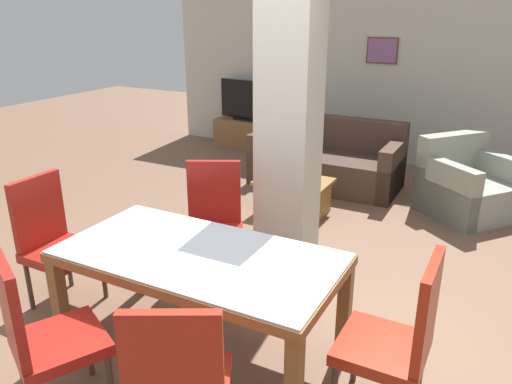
% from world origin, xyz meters
% --- Properties ---
extents(ground_plane, '(18.00, 18.00, 0.00)m').
position_xyz_m(ground_plane, '(0.00, 0.00, 0.00)').
color(ground_plane, brown).
extents(back_wall, '(7.20, 0.09, 2.70)m').
position_xyz_m(back_wall, '(-0.00, 5.00, 1.35)').
color(back_wall, beige).
rests_on(back_wall, ground_plane).
extents(divider_pillar, '(0.46, 0.40, 2.70)m').
position_xyz_m(divider_pillar, '(-0.03, 1.40, 1.35)').
color(divider_pillar, beige).
rests_on(divider_pillar, ground_plane).
extents(dining_table, '(1.77, 0.91, 0.73)m').
position_xyz_m(dining_table, '(0.00, 0.00, 0.59)').
color(dining_table, brown).
rests_on(dining_table, ground_plane).
extents(dining_chair_near_left, '(0.62, 0.62, 1.00)m').
position_xyz_m(dining_chair_near_left, '(-0.44, -0.85, 0.54)').
color(dining_chair_near_left, maroon).
rests_on(dining_chair_near_left, ground_plane).
extents(dining_chair_far_left, '(0.62, 0.62, 1.00)m').
position_xyz_m(dining_chair_far_left, '(-0.44, 0.85, 0.54)').
color(dining_chair_far_left, maroon).
rests_on(dining_chair_far_left, ground_plane).
extents(dining_chair_head_right, '(0.46, 0.46, 1.00)m').
position_xyz_m(dining_chair_head_right, '(1.26, 0.00, 0.54)').
color(dining_chair_head_right, '#9D2611').
rests_on(dining_chair_head_right, ground_plane).
extents(dining_chair_head_left, '(0.46, 0.46, 1.00)m').
position_xyz_m(dining_chair_head_left, '(-1.32, 0.00, 0.54)').
color(dining_chair_head_left, maroon).
rests_on(dining_chair_head_left, ground_plane).
extents(dining_chair_near_right, '(0.62, 0.62, 1.00)m').
position_xyz_m(dining_chair_near_right, '(0.44, -0.82, 0.54)').
color(dining_chair_near_right, maroon).
rests_on(dining_chair_near_right, ground_plane).
extents(sofa, '(1.85, 0.86, 0.84)m').
position_xyz_m(sofa, '(-0.45, 3.59, 0.29)').
color(sofa, '#432F26').
rests_on(sofa, ground_plane).
extents(armchair, '(1.21, 1.21, 0.85)m').
position_xyz_m(armchair, '(1.27, 3.38, 0.29)').
color(armchair, gray).
rests_on(armchair, ground_plane).
extents(coffee_table, '(0.79, 0.57, 0.39)m').
position_xyz_m(coffee_table, '(-0.44, 2.49, 0.20)').
color(coffee_table, olive).
rests_on(coffee_table, ground_plane).
extents(bottle, '(0.06, 0.06, 0.29)m').
position_xyz_m(bottle, '(-0.54, 2.42, 0.50)').
color(bottle, '#4C2D14').
rests_on(bottle, coffee_table).
extents(tv_stand, '(1.01, 0.40, 0.46)m').
position_xyz_m(tv_stand, '(-2.27, 4.72, 0.23)').
color(tv_stand, olive).
rests_on(tv_stand, ground_plane).
extents(tv_screen, '(0.93, 0.24, 0.63)m').
position_xyz_m(tv_screen, '(-2.27, 4.72, 0.76)').
color(tv_screen, black).
rests_on(tv_screen, tv_stand).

